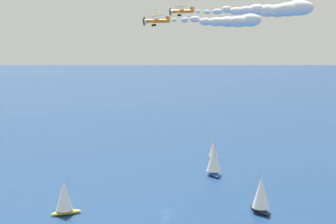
# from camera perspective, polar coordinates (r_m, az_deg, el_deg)

# --- Properties ---
(ground_plane) EXTENTS (2000.00, 2000.00, 0.00)m
(ground_plane) POSITION_cam_1_polar(r_m,az_deg,el_deg) (141.94, -0.22, -11.15)
(ground_plane) COLOR navy
(sailboat_near_centre) EXTENTS (8.40, 4.87, 10.63)m
(sailboat_near_centre) POSITION_cam_1_polar(r_m,az_deg,el_deg) (140.37, -11.65, -9.45)
(sailboat_near_centre) COLOR gold
(sailboat_near_centre) RESTS_ON ground_plane
(sailboat_far_stbd) EXTENTS (6.09, 6.20, 8.76)m
(sailboat_far_stbd) POSITION_cam_1_polar(r_m,az_deg,el_deg) (202.03, 5.17, -4.20)
(sailboat_far_stbd) COLOR #23478C
(sailboat_far_stbd) RESTS_ON ground_plane
(sailboat_inshore) EXTENTS (6.19, 9.64, 11.99)m
(sailboat_inshore) POSITION_cam_1_polar(r_m,az_deg,el_deg) (177.08, 5.22, -5.45)
(sailboat_inshore) COLOR #23478C
(sailboat_inshore) RESTS_ON ground_plane
(sailboat_ahead) EXTENTS (5.24, 9.04, 11.45)m
(sailboat_ahead) POSITION_cam_1_polar(r_m,az_deg,el_deg) (141.26, 10.49, -9.15)
(sailboat_ahead) COLOR black
(sailboat_ahead) RESTS_ON ground_plane
(biplane_lead) EXTENTS (6.50, 6.45, 3.61)m
(biplane_lead) POSITION_cam_1_polar(r_m,az_deg,el_deg) (127.13, -1.40, 10.32)
(biplane_lead) COLOR orange
(wingwalker_lead) EXTENTS (0.72, 0.72, 1.77)m
(wingwalker_lead) POSITION_cam_1_polar(r_m,az_deg,el_deg) (127.09, -1.43, 11.31)
(wingwalker_lead) COLOR white
(smoke_trail_lead) EXTENTS (17.63, 16.51, 3.42)m
(smoke_trail_lead) POSITION_cam_1_polar(r_m,az_deg,el_deg) (122.41, 7.26, 10.18)
(smoke_trail_lead) COLOR silver
(biplane_wingman) EXTENTS (6.50, 6.45, 3.61)m
(biplane_wingman) POSITION_cam_1_polar(r_m,az_deg,el_deg) (140.98, 1.48, 11.38)
(biplane_wingman) COLOR orange
(wingwalker_wingman) EXTENTS (0.72, 0.72, 1.77)m
(wingwalker_wingman) POSITION_cam_1_polar(r_m,az_deg,el_deg) (140.98, 1.46, 12.27)
(wingwalker_wingman) COLOR white
(smoke_trail_wingman) EXTENTS (24.44, 23.71, 4.57)m
(smoke_trail_wingman) POSITION_cam_1_polar(r_m,az_deg,el_deg) (136.53, 12.15, 11.27)
(smoke_trail_wingman) COLOR silver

